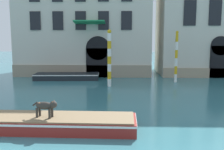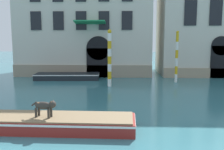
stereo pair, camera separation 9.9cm
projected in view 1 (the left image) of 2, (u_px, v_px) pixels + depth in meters
name	position (u px, v px, depth m)	size (l,w,h in m)	color
palazzo_left	(85.00, 9.00, 25.84)	(12.63, 7.40, 12.64)	beige
palazzo_right	(216.00, 12.00, 25.47)	(10.83, 6.13, 12.01)	beige
boat_foreground	(57.00, 122.00, 10.30)	(6.31, 1.85, 0.55)	maroon
dog_on_deck	(46.00, 106.00, 10.05)	(1.03, 0.45, 0.69)	#332D28
boat_moored_near_palazzo	(67.00, 76.00, 22.47)	(5.54, 2.04, 0.52)	black
mooring_pole_0	(109.00, 58.00, 19.09)	(0.29, 0.29, 4.16)	white
mooring_pole_2	(176.00, 57.00, 20.92)	(0.23, 0.23, 4.10)	white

